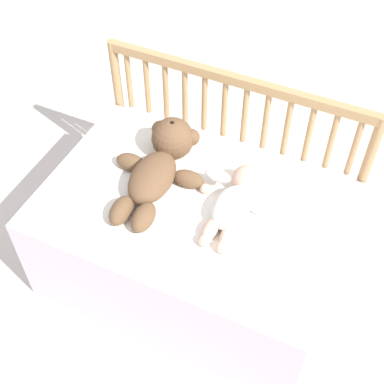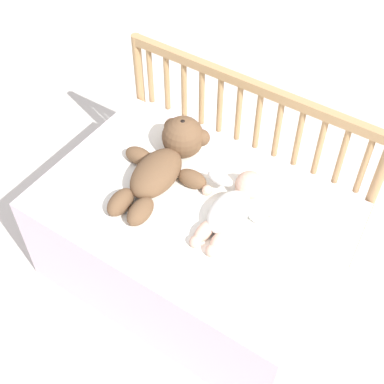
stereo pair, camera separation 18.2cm
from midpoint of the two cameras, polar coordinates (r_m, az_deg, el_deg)
ground_plane at (r=2.22m, az=2.32°, el=-8.69°), size 12.00×12.00×0.00m
crib_mattress at (r=2.04m, az=2.51°, el=-5.38°), size 1.06×0.71×0.44m
crib_rail at (r=2.04m, az=8.47°, el=6.84°), size 1.06×0.04×0.73m
blanket at (r=1.88m, az=1.89°, el=-0.63°), size 0.82×0.59×0.01m
teddy_bear at (r=1.92m, az=-0.06°, el=3.32°), size 0.34×0.49×0.16m
baby at (r=1.81m, az=7.24°, el=-1.81°), size 0.28×0.36×0.10m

